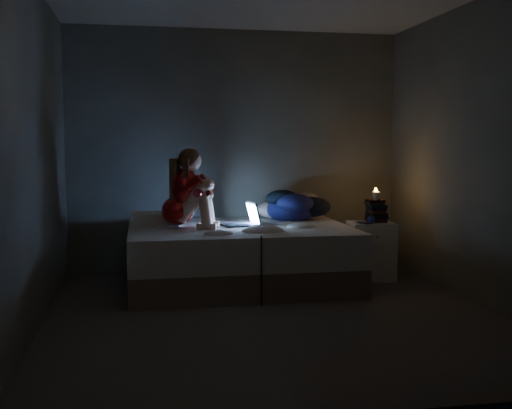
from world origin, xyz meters
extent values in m
cube|color=#473E3B|center=(0.00, 0.00, -0.01)|extent=(3.60, 3.80, 0.02)
cube|color=#44473F|center=(0.00, 1.91, 1.30)|extent=(3.60, 0.02, 2.60)
cube|color=#44473F|center=(0.00, -1.91, 1.30)|extent=(3.60, 0.02, 2.60)
cube|color=#44473F|center=(-1.81, 0.00, 1.30)|extent=(0.02, 3.80, 2.60)
cube|color=#44473F|center=(1.81, 0.00, 1.30)|extent=(0.02, 3.80, 2.60)
cube|color=white|center=(-0.90, 1.30, 0.65)|extent=(0.44, 0.31, 0.13)
cube|color=silver|center=(1.27, 1.13, 0.29)|extent=(0.47, 0.42, 0.58)
cylinder|color=beige|center=(1.33, 1.17, 0.87)|extent=(0.07, 0.07, 0.08)
cube|color=black|center=(1.17, 1.04, 0.59)|extent=(0.12, 0.16, 0.01)
sphere|color=navy|center=(1.23, 1.00, 0.62)|extent=(0.08, 0.08, 0.08)
camera|label=1|loc=(-1.04, -4.79, 1.37)|focal=43.47mm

